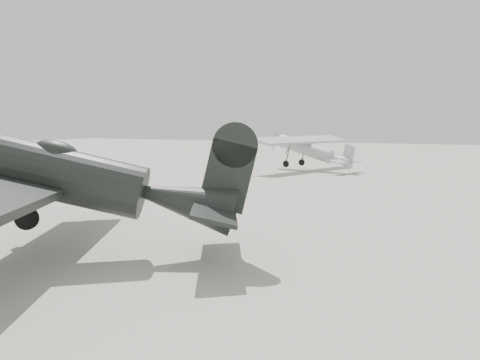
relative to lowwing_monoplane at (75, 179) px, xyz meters
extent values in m
plane|color=gray|center=(-0.09, 4.06, -2.16)|extent=(160.00, 160.00, 0.00)
cylinder|color=black|center=(-0.36, -0.20, 0.08)|extent=(4.74, 3.48, 1.46)
cone|color=black|center=(2.66, 1.45, 0.13)|extent=(3.03, 2.49, 1.36)
ellipsoid|color=black|center=(-0.55, -0.30, 0.72)|extent=(1.35, 1.17, 0.48)
cube|color=black|center=(-1.01, -0.55, -0.29)|extent=(7.92, 12.06, 0.23)
cube|color=black|center=(3.40, 1.85, 0.18)|extent=(3.11, 4.40, 0.10)
cube|color=black|center=(3.53, 1.92, 1.07)|extent=(1.15, 0.69, 1.88)
cylinder|color=black|center=(-2.05, 0.49, -1.72)|extent=(0.70, 0.49, 0.71)
cylinder|color=#333333|center=(-2.05, 0.49, -1.02)|extent=(0.16, 0.16, 1.46)
cylinder|color=black|center=(3.63, 1.97, -0.32)|extent=(0.24, 0.18, 0.23)
cylinder|color=#999C9E|center=(-2.38, 26.59, -0.43)|extent=(5.09, 2.52, 1.06)
cone|color=#999C9E|center=(0.83, 25.57, -0.43)|extent=(1.94, 1.44, 0.96)
cone|color=#999C9E|center=(-5.04, 27.44, -0.43)|extent=(0.85, 1.13, 1.00)
cube|color=#999C9E|center=(-5.41, 27.55, -0.43)|extent=(0.09, 0.14, 2.12)
cube|color=#999C9E|center=(-2.75, 26.71, 0.17)|extent=(4.94, 10.65, 0.17)
cube|color=#999C9E|center=(1.29, 25.43, -0.38)|extent=(1.81, 3.38, 0.08)
cube|color=#999C9E|center=(1.38, 25.40, 0.24)|extent=(0.85, 0.34, 1.25)
cylinder|color=black|center=(-3.44, 25.81, -1.89)|extent=(0.55, 0.29, 0.54)
cylinder|color=black|center=(-2.80, 27.83, -1.89)|extent=(0.55, 0.29, 0.54)
cylinder|color=#333333|center=(-3.44, 25.81, -1.34)|extent=(0.11, 0.11, 1.16)
cylinder|color=#333333|center=(-2.80, 27.83, -1.34)|extent=(0.11, 0.11, 1.16)
cylinder|color=black|center=(1.47, 25.37, -0.72)|extent=(0.19, 0.12, 0.17)
camera|label=1|loc=(9.60, -9.29, 1.47)|focal=35.00mm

